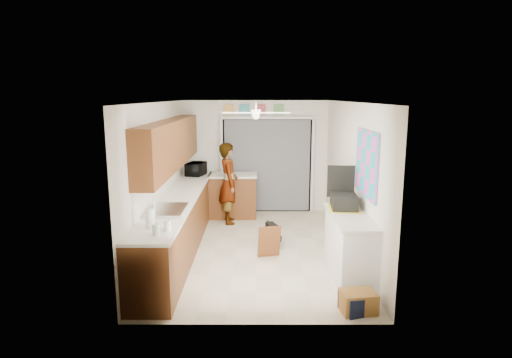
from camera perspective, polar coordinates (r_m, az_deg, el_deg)
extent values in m
plane|color=beige|center=(7.50, 0.00, -9.25)|extent=(5.00, 5.00, 0.00)
plane|color=white|center=(7.03, 0.00, 10.22)|extent=(5.00, 5.00, 0.00)
plane|color=white|center=(9.63, 0.01, 3.00)|extent=(3.20, 0.00, 3.20)
plane|color=white|center=(4.73, -0.02, -5.60)|extent=(3.20, 0.00, 3.20)
plane|color=white|center=(7.34, -12.59, 0.16)|extent=(0.00, 5.00, 5.00)
plane|color=white|center=(7.34, 12.59, 0.16)|extent=(0.00, 5.00, 5.00)
cube|color=brown|center=(7.47, -10.08, -5.87)|extent=(0.60, 4.80, 0.90)
cube|color=white|center=(7.35, -10.12, -2.36)|extent=(0.62, 4.80, 0.04)
cube|color=brown|center=(7.42, -11.23, 4.63)|extent=(0.32, 4.00, 0.80)
cube|color=silver|center=(6.39, -11.69, -4.14)|extent=(0.50, 0.76, 0.06)
cylinder|color=silver|center=(6.40, -13.39, -3.29)|extent=(0.03, 0.03, 0.22)
cube|color=brown|center=(9.30, -3.08, -2.33)|extent=(1.00, 0.60, 0.90)
cube|color=white|center=(9.20, -3.11, 0.52)|extent=(1.04, 0.64, 0.04)
cube|color=black|center=(9.63, 1.49, 1.79)|extent=(2.00, 0.06, 2.10)
cube|color=slate|center=(9.59, 1.50, 1.75)|extent=(1.90, 0.03, 2.05)
cube|color=white|center=(9.63, -4.58, 1.76)|extent=(0.06, 0.04, 2.10)
cube|color=white|center=(9.68, 7.55, 1.75)|extent=(0.06, 0.04, 2.10)
cube|color=white|center=(9.49, 1.53, 8.15)|extent=(2.10, 0.04, 0.06)
cube|color=#FBB453|center=(9.53, -3.65, 9.23)|extent=(0.22, 0.02, 0.22)
cube|color=#44AAB7|center=(9.51, -1.52, 9.24)|extent=(0.22, 0.02, 0.22)
cube|color=#C54955|center=(9.51, 0.62, 9.25)|extent=(0.22, 0.02, 0.22)
cube|color=#64A75F|center=(9.52, 3.06, 9.23)|extent=(0.22, 0.02, 0.22)
cube|color=white|center=(9.55, 5.48, 9.21)|extent=(0.22, 0.02, 0.22)
cube|color=silver|center=(9.55, -5.78, 9.20)|extent=(0.22, 0.02, 0.26)
cube|color=white|center=(6.36, 12.40, -9.00)|extent=(0.50, 1.40, 0.90)
cube|color=white|center=(6.22, 12.49, -4.93)|extent=(0.54, 1.44, 0.04)
cube|color=#E052C5|center=(6.31, 14.51, 2.00)|extent=(0.03, 1.15, 0.95)
cube|color=white|center=(7.24, 0.00, 8.82)|extent=(1.14, 1.14, 0.24)
imported|color=black|center=(9.13, -8.01, 1.33)|extent=(0.43, 0.55, 0.27)
cylinder|color=silver|center=(5.49, -11.70, -6.11)|extent=(0.12, 0.12, 0.13)
cylinder|color=silver|center=(5.36, -13.19, -6.57)|extent=(0.11, 0.11, 0.14)
cylinder|color=white|center=(5.63, -13.96, -5.12)|extent=(0.13, 0.13, 0.26)
cube|color=black|center=(6.54, 11.65, -2.96)|extent=(0.40, 0.52, 0.21)
cube|color=yellow|center=(6.57, 11.61, -3.89)|extent=(0.48, 0.61, 0.02)
cube|color=black|center=(6.77, 11.25, -0.31)|extent=(0.42, 0.06, 0.50)
cube|color=olive|center=(5.57, 13.46, -15.63)|extent=(0.46, 0.37, 0.26)
cube|color=black|center=(5.58, 13.45, -15.77)|extent=(0.46, 0.41, 0.23)
cube|color=brown|center=(7.02, 1.78, -8.34)|extent=(0.39, 0.21, 0.54)
imported|color=white|center=(8.78, -3.67, -0.57)|extent=(0.50, 0.67, 1.67)
cube|color=black|center=(7.72, 2.19, -7.12)|extent=(0.37, 0.54, 0.39)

